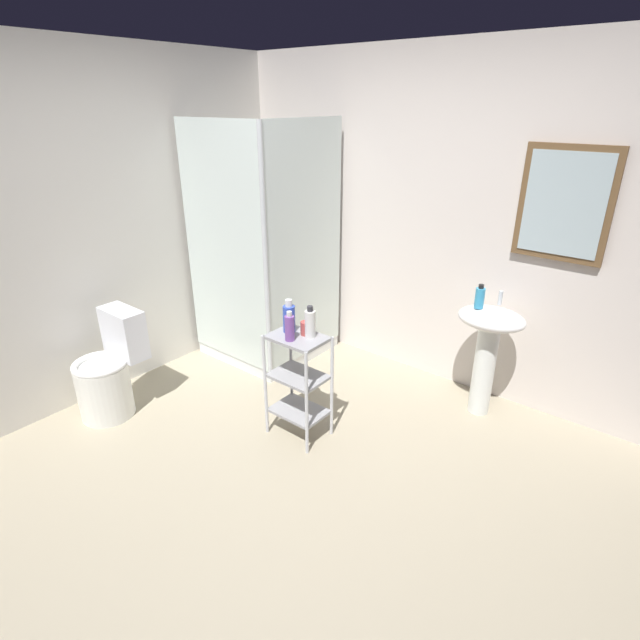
{
  "coord_description": "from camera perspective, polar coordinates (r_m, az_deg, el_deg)",
  "views": [
    {
      "loc": [
        1.65,
        -1.65,
        2.11
      ],
      "look_at": [
        -0.03,
        0.45,
        0.93
      ],
      "focal_mm": 28.01,
      "sensor_mm": 36.0,
      "label": 1
    }
  ],
  "objects": [
    {
      "name": "ground_plane",
      "position": [
        3.16,
        -4.93,
        -18.56
      ],
      "size": [
        4.2,
        4.2,
        0.02
      ],
      "primitive_type": "cube",
      "color": "tan"
    },
    {
      "name": "wall_back",
      "position": [
        3.96,
        13.5,
        10.66
      ],
      "size": [
        4.2,
        0.14,
        2.5
      ],
      "color": "silver",
      "rests_on": "ground_plane"
    },
    {
      "name": "wall_left",
      "position": [
        3.96,
        -25.74,
        8.93
      ],
      "size": [
        0.1,
        4.2,
        2.5
      ],
      "primitive_type": "cube",
      "color": "silver",
      "rests_on": "ground_plane"
    },
    {
      "name": "shower_stall",
      "position": [
        4.35,
        -5.98,
        1.44
      ],
      "size": [
        0.92,
        0.92,
        2.0
      ],
      "color": "white",
      "rests_on": "ground_plane"
    },
    {
      "name": "pedestal_sink",
      "position": [
        3.67,
        18.66,
        -2.2
      ],
      "size": [
        0.46,
        0.37,
        0.81
      ],
      "color": "white",
      "rests_on": "ground_plane"
    },
    {
      "name": "sink_faucet",
      "position": [
        3.67,
        19.91,
        2.39
      ],
      "size": [
        0.03,
        0.03,
        0.1
      ],
      "primitive_type": "cylinder",
      "color": "silver",
      "rests_on": "pedestal_sink"
    },
    {
      "name": "toilet",
      "position": [
        3.9,
        -22.95,
        -5.66
      ],
      "size": [
        0.37,
        0.49,
        0.76
      ],
      "color": "white",
      "rests_on": "ground_plane"
    },
    {
      "name": "storage_cart",
      "position": [
        3.31,
        -2.5,
        -6.63
      ],
      "size": [
        0.38,
        0.28,
        0.74
      ],
      "color": "silver",
      "rests_on": "ground_plane"
    },
    {
      "name": "hand_soap_bottle",
      "position": [
        3.56,
        17.78,
        2.47
      ],
      "size": [
        0.06,
        0.06,
        0.17
      ],
      "color": "#389ED1",
      "rests_on": "pedestal_sink"
    },
    {
      "name": "lotion_bottle_white",
      "position": [
        3.12,
        -1.13,
        -0.36
      ],
      "size": [
        0.07,
        0.07,
        0.21
      ],
      "color": "white",
      "rests_on": "storage_cart"
    },
    {
      "name": "shampoo_bottle_blue",
      "position": [
        3.2,
        -3.56,
        0.24
      ],
      "size": [
        0.08,
        0.08,
        0.22
      ],
      "color": "blue",
      "rests_on": "storage_cart"
    },
    {
      "name": "conditioner_bottle_purple",
      "position": [
        3.08,
        -3.49,
        -0.86
      ],
      "size": [
        0.06,
        0.06,
        0.19
      ],
      "color": "#7D4AA1",
      "rests_on": "storage_cart"
    },
    {
      "name": "rinse_cup",
      "position": [
        3.17,
        -1.66,
        -0.94
      ],
      "size": [
        0.07,
        0.07,
        0.09
      ],
      "primitive_type": "cylinder",
      "color": "#B24742",
      "rests_on": "storage_cart"
    }
  ]
}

